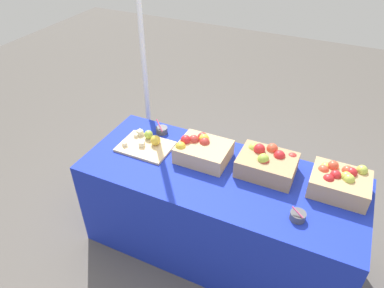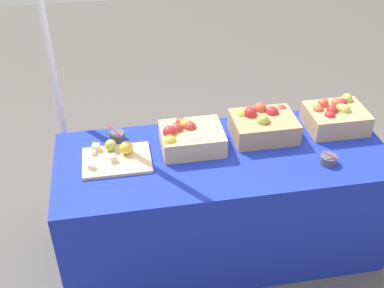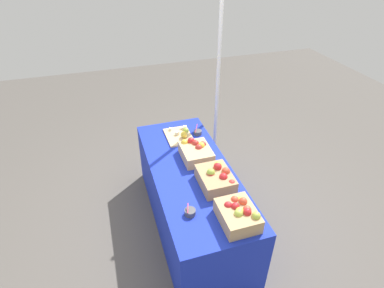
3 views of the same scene
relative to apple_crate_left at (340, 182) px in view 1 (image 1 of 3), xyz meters
The scene contains 9 objects.
ground_plane 1.10m from the apple_crate_left, 167.87° to the right, with size 10.00×10.00×0.00m, color #56514C.
table 0.87m from the apple_crate_left, 167.87° to the right, with size 1.90×0.76×0.74m, color #192DB7.
apple_crate_left is the anchor object (origin of this frame).
apple_crate_middle 0.45m from the apple_crate_left, behind, with size 0.37×0.28×0.18m.
apple_crate_right 0.91m from the apple_crate_left, behind, with size 0.35×0.28×0.16m.
cutting_board_front 1.33m from the apple_crate_left, behind, with size 0.38×0.28×0.09m.
sample_bowl_near 1.32m from the apple_crate_left, behind, with size 0.10×0.09×0.11m.
sample_bowl_mid 0.39m from the apple_crate_left, 117.64° to the right, with size 0.09×0.09×0.09m.
tent_pole 1.75m from the apple_crate_left, 164.57° to the left, with size 0.04×0.04×2.29m, color white.
Camera 1 is at (0.59, -1.71, 2.31)m, focal length 33.40 mm.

